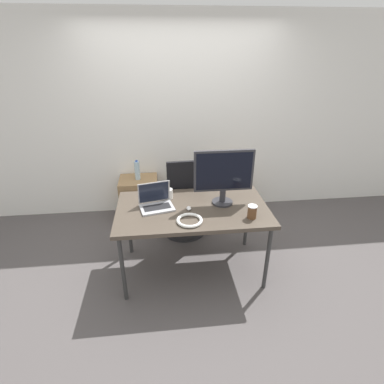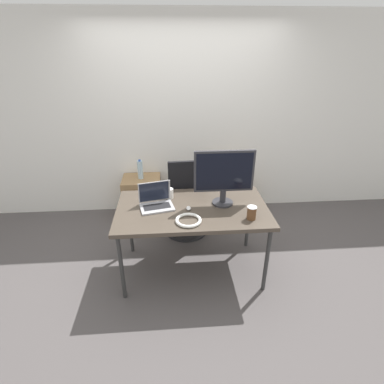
{
  "view_description": "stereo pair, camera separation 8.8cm",
  "coord_description": "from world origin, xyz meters",
  "px_view_note": "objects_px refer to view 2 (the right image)",
  "views": [
    {
      "loc": [
        -0.29,
        -2.55,
        2.23
      ],
      "look_at": [
        0.0,
        0.04,
        0.92
      ],
      "focal_mm": 28.0,
      "sensor_mm": 36.0,
      "label": 1
    },
    {
      "loc": [
        -0.2,
        -2.56,
        2.23
      ],
      "look_at": [
        0.0,
        0.04,
        0.92
      ],
      "focal_mm": 28.0,
      "sensor_mm": 36.0,
      "label": 2
    }
  ],
  "objects_px": {
    "water_bottle": "(140,170)",
    "mouse": "(188,208)",
    "cabinet_right": "(230,194)",
    "cable_coil": "(188,220)",
    "cabinet_left": "(143,197)",
    "coffee_cup_brown": "(252,213)",
    "monitor": "(224,176)",
    "coffee_cup_white": "(169,193)",
    "office_chair": "(186,206)",
    "laptop_center": "(156,202)"
  },
  "relations": [
    {
      "from": "coffee_cup_white",
      "to": "cabinet_right",
      "type": "bearing_deg",
      "value": 48.09
    },
    {
      "from": "water_bottle",
      "to": "monitor",
      "type": "xyz_separation_m",
      "value": [
        0.92,
        -1.11,
        0.37
      ]
    },
    {
      "from": "laptop_center",
      "to": "cable_coil",
      "type": "height_order",
      "value": "laptop_center"
    },
    {
      "from": "cabinet_left",
      "to": "monitor",
      "type": "bearing_deg",
      "value": -50.38
    },
    {
      "from": "cabinet_left",
      "to": "monitor",
      "type": "relative_size",
      "value": 1.0
    },
    {
      "from": "cabinet_right",
      "to": "coffee_cup_brown",
      "type": "bearing_deg",
      "value": -94.02
    },
    {
      "from": "monitor",
      "to": "cable_coil",
      "type": "height_order",
      "value": "monitor"
    },
    {
      "from": "water_bottle",
      "to": "monitor",
      "type": "bearing_deg",
      "value": -50.44
    },
    {
      "from": "laptop_center",
      "to": "cabinet_right",
      "type": "bearing_deg",
      "value": 48.68
    },
    {
      "from": "coffee_cup_white",
      "to": "cable_coil",
      "type": "relative_size",
      "value": 0.43
    },
    {
      "from": "coffee_cup_brown",
      "to": "coffee_cup_white",
      "type": "bearing_deg",
      "value": 147.73
    },
    {
      "from": "cabinet_left",
      "to": "laptop_center",
      "type": "distance_m",
      "value": 1.26
    },
    {
      "from": "water_bottle",
      "to": "coffee_cup_brown",
      "type": "xyz_separation_m",
      "value": [
        1.13,
        -1.42,
        0.12
      ]
    },
    {
      "from": "cabinet_left",
      "to": "cabinet_right",
      "type": "relative_size",
      "value": 1.0
    },
    {
      "from": "laptop_center",
      "to": "coffee_cup_white",
      "type": "relative_size",
      "value": 3.46
    },
    {
      "from": "cabinet_right",
      "to": "coffee_cup_brown",
      "type": "height_order",
      "value": "coffee_cup_brown"
    },
    {
      "from": "cabinet_right",
      "to": "cable_coil",
      "type": "relative_size",
      "value": 2.41
    },
    {
      "from": "water_bottle",
      "to": "monitor",
      "type": "height_order",
      "value": "monitor"
    },
    {
      "from": "water_bottle",
      "to": "mouse",
      "type": "distance_m",
      "value": 1.34
    },
    {
      "from": "office_chair",
      "to": "coffee_cup_white",
      "type": "xyz_separation_m",
      "value": [
        -0.2,
        -0.46,
        0.42
      ]
    },
    {
      "from": "monitor",
      "to": "coffee_cup_brown",
      "type": "bearing_deg",
      "value": -55.33
    },
    {
      "from": "cabinet_left",
      "to": "water_bottle",
      "type": "xyz_separation_m",
      "value": [
        -0.0,
        0.0,
        0.42
      ]
    },
    {
      "from": "water_bottle",
      "to": "cable_coil",
      "type": "xyz_separation_m",
      "value": [
        0.55,
        -1.43,
        0.08
      ]
    },
    {
      "from": "mouse",
      "to": "office_chair",
      "type": "bearing_deg",
      "value": 88.5
    },
    {
      "from": "laptop_center",
      "to": "cable_coil",
      "type": "distance_m",
      "value": 0.43
    },
    {
      "from": "water_bottle",
      "to": "mouse",
      "type": "bearing_deg",
      "value": -64.94
    },
    {
      "from": "coffee_cup_brown",
      "to": "laptop_center",
      "type": "bearing_deg",
      "value": 161.05
    },
    {
      "from": "office_chair",
      "to": "coffee_cup_white",
      "type": "relative_size",
      "value": 10.23
    },
    {
      "from": "mouse",
      "to": "coffee_cup_white",
      "type": "distance_m",
      "value": 0.32
    },
    {
      "from": "cabinet_right",
      "to": "laptop_center",
      "type": "height_order",
      "value": "laptop_center"
    },
    {
      "from": "water_bottle",
      "to": "coffee_cup_brown",
      "type": "relative_size",
      "value": 2.11
    },
    {
      "from": "cabinet_left",
      "to": "cable_coil",
      "type": "height_order",
      "value": "cable_coil"
    },
    {
      "from": "laptop_center",
      "to": "cabinet_left",
      "type": "bearing_deg",
      "value": 102.66
    },
    {
      "from": "cabinet_left",
      "to": "water_bottle",
      "type": "bearing_deg",
      "value": 90.0
    },
    {
      "from": "cabinet_right",
      "to": "cable_coil",
      "type": "distance_m",
      "value": 1.65
    },
    {
      "from": "laptop_center",
      "to": "cable_coil",
      "type": "xyz_separation_m",
      "value": [
        0.3,
        -0.31,
        -0.03
      ]
    },
    {
      "from": "mouse",
      "to": "cable_coil",
      "type": "height_order",
      "value": "mouse"
    },
    {
      "from": "monitor",
      "to": "mouse",
      "type": "distance_m",
      "value": 0.47
    },
    {
      "from": "office_chair",
      "to": "laptop_center",
      "type": "bearing_deg",
      "value": -117.99
    },
    {
      "from": "coffee_cup_brown",
      "to": "cable_coil",
      "type": "relative_size",
      "value": 0.53
    },
    {
      "from": "cabinet_right",
      "to": "water_bottle",
      "type": "bearing_deg",
      "value": 179.9
    },
    {
      "from": "cabinet_left",
      "to": "laptop_center",
      "type": "relative_size",
      "value": 1.61
    },
    {
      "from": "monitor",
      "to": "coffee_cup_white",
      "type": "relative_size",
      "value": 5.58
    },
    {
      "from": "laptop_center",
      "to": "coffee_cup_white",
      "type": "height_order",
      "value": "laptop_center"
    },
    {
      "from": "office_chair",
      "to": "monitor",
      "type": "xyz_separation_m",
      "value": [
        0.33,
        -0.62,
        0.67
      ]
    },
    {
      "from": "cabinet_left",
      "to": "laptop_center",
      "type": "bearing_deg",
      "value": -77.34
    },
    {
      "from": "cabinet_right",
      "to": "monitor",
      "type": "bearing_deg",
      "value": -105.82
    },
    {
      "from": "cabinet_right",
      "to": "coffee_cup_white",
      "type": "distance_m",
      "value": 1.38
    },
    {
      "from": "cabinet_left",
      "to": "cabinet_right",
      "type": "xyz_separation_m",
      "value": [
        1.23,
        0.0,
        0.0
      ]
    },
    {
      "from": "water_bottle",
      "to": "cable_coil",
      "type": "distance_m",
      "value": 1.53
    }
  ]
}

